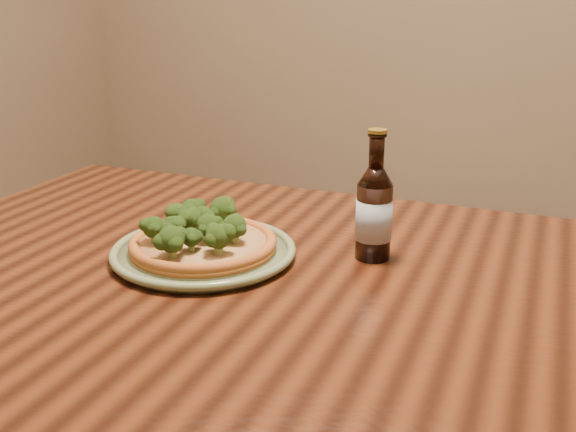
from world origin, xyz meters
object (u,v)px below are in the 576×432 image
at_px(table, 356,349).
at_px(beer_bottle, 374,212).
at_px(plate, 204,251).
at_px(pizza, 202,239).

xyz_separation_m(table, beer_bottle, (-0.01, 0.13, 0.17)).
bearing_deg(beer_bottle, plate, -135.90).
distance_m(plate, pizza, 0.02).
bearing_deg(beer_bottle, table, -61.38).
height_order(plate, pizza, pizza).
relative_size(table, plate, 5.43).
height_order(plate, beer_bottle, beer_bottle).
xyz_separation_m(plate, pizza, (-0.00, 0.00, 0.02)).
relative_size(plate, pizza, 1.26).
height_order(table, beer_bottle, beer_bottle).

